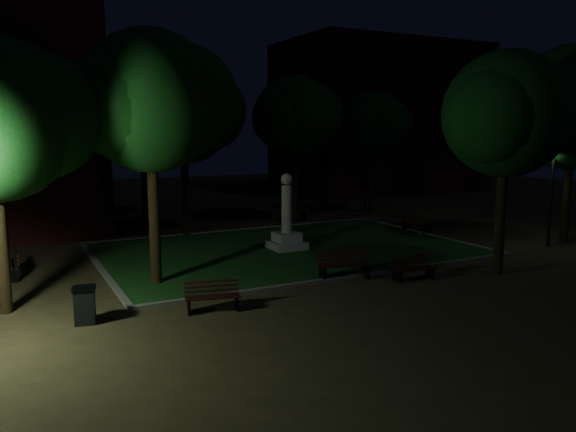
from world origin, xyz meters
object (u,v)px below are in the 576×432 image
at_px(bench_left_side, 10,264).
at_px(bench_right_side, 416,225).
at_px(bench_near_right, 413,269).
at_px(bench_near_left, 344,265).
at_px(bench_far_side, 294,214).
at_px(trash_bin, 85,305).
at_px(monument, 287,228).
at_px(bench_west_near, 212,297).

relative_size(bench_left_side, bench_right_side, 1.09).
bearing_deg(bench_left_side, bench_right_side, 89.49).
height_order(bench_near_right, bench_right_side, bench_right_side).
bearing_deg(bench_left_side, bench_near_left, 60.70).
xyz_separation_m(bench_left_side, bench_right_side, (18.10, 0.18, -0.05)).
relative_size(bench_near_right, bench_far_side, 0.93).
xyz_separation_m(bench_near_right, bench_right_side, (5.88, 6.84, 0.03)).
relative_size(bench_left_side, trash_bin, 1.79).
distance_m(monument, bench_far_side, 7.73).
bearing_deg(bench_near_left, bench_far_side, 83.19).
xyz_separation_m(bench_left_side, bench_far_side, (14.42, 6.18, -0.04)).
bearing_deg(bench_near_right, bench_near_left, 157.37).
bearing_deg(bench_left_side, bench_west_near, 35.77).
xyz_separation_m(monument, bench_near_right, (1.68, -6.18, -0.57)).
relative_size(monument, bench_near_left, 1.68).
bearing_deg(bench_near_right, trash_bin, -175.23).
bearing_deg(bench_west_near, bench_right_side, 40.68).
distance_m(bench_near_right, bench_far_side, 13.03).
xyz_separation_m(bench_west_near, bench_left_side, (-5.00, 6.67, 0.06)).
bearing_deg(bench_near_left, trash_bin, -162.60).
height_order(monument, bench_far_side, monument).
distance_m(monument, bench_west_near, 8.33).
bearing_deg(bench_near_left, monument, 99.07).
relative_size(bench_west_near, trash_bin, 1.62).
bearing_deg(bench_far_side, bench_right_side, 118.23).
bearing_deg(trash_bin, bench_near_left, 4.24).
distance_m(bench_left_side, bench_far_side, 15.69).
distance_m(bench_near_left, trash_bin, 8.57).
distance_m(bench_near_left, bench_far_side, 12.40).
bearing_deg(bench_west_near, trash_bin, -176.54).
bearing_deg(bench_near_right, monument, 112.99).
relative_size(monument, trash_bin, 3.22).
height_order(bench_right_side, trash_bin, trash_bin).
bearing_deg(trash_bin, bench_right_side, 20.89).
relative_size(bench_near_left, bench_near_right, 1.24).
xyz_separation_m(bench_near_right, bench_far_side, (2.20, 12.85, 0.04)).
bearing_deg(bench_west_near, bench_left_side, 139.92).
bearing_deg(bench_right_side, trash_bin, 103.89).
distance_m(monument, bench_near_left, 5.03).
relative_size(bench_west_near, bench_right_side, 0.99).
height_order(bench_left_side, trash_bin, trash_bin).
xyz_separation_m(bench_near_right, trash_bin, (-10.58, 0.56, 0.12)).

